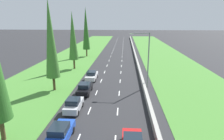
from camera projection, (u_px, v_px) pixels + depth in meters
ground_plane at (117, 55)px, 61.20m from camera, size 300.00×300.00×0.00m
grass_verge_left at (78, 54)px, 62.01m from camera, size 14.00×140.00×0.04m
grass_verge_right at (162, 55)px, 60.27m from camera, size 14.00×140.00×0.04m
median_barrier at (135, 54)px, 60.72m from camera, size 0.44×120.00×0.85m
lane_markings at (117, 55)px, 61.20m from camera, size 3.64×116.00×0.01m
blue_sedan_left_lane at (60, 133)px, 17.54m from camera, size 1.82×4.50×1.64m
silver_hatchback_left_lane at (74, 105)px, 23.41m from camera, size 1.74×3.90×1.72m
black_sedan_left_lane at (85, 88)px, 29.09m from camera, size 1.82×4.50×1.64m
white_sedan_left_lane_fifth at (92, 75)px, 35.72m from camera, size 1.82×4.50×1.64m
poplar_tree_second at (51, 39)px, 28.58m from camera, size 2.15×2.15×14.06m
poplar_tree_third at (73, 36)px, 41.98m from camera, size 2.12×2.12×12.71m
poplar_tree_fourth at (86, 29)px, 56.56m from camera, size 2.16×2.16×14.60m
street_light_mast at (146, 56)px, 30.91m from camera, size 3.20×0.28×9.00m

